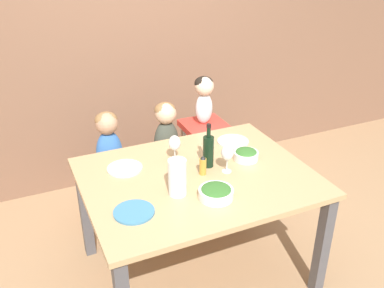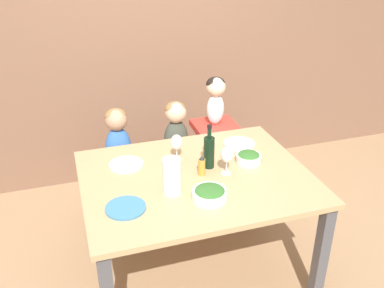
{
  "view_description": "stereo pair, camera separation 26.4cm",
  "coord_description": "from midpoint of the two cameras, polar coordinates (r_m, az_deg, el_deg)",
  "views": [
    {
      "loc": [
        -0.96,
        -2.07,
        2.16
      ],
      "look_at": [
        0.0,
        0.08,
        0.96
      ],
      "focal_mm": 40.0,
      "sensor_mm": 36.0,
      "label": 1
    },
    {
      "loc": [
        -0.72,
        -2.16,
        2.16
      ],
      "look_at": [
        0.0,
        0.08,
        0.96
      ],
      "focal_mm": 40.0,
      "sensor_mm": 36.0,
      "label": 2
    }
  ],
  "objects": [
    {
      "name": "ground_plane",
      "position": [
        3.14,
        2.99,
        -16.5
      ],
      "size": [
        14.0,
        14.0,
        0.0
      ],
      "primitive_type": "plane",
      "color": "#9E7A56"
    },
    {
      "name": "wall_back",
      "position": [
        3.78,
        -4.6,
        14.59
      ],
      "size": [
        10.0,
        0.06,
        2.7
      ],
      "color": "brown",
      "rests_on": "ground_plane"
    },
    {
      "name": "dining_table",
      "position": [
        2.72,
        3.33,
        -6.09
      ],
      "size": [
        1.41,
        1.1,
        0.78
      ],
      "color": "tan",
      "rests_on": "ground_plane"
    },
    {
      "name": "chair_far_left",
      "position": [
        3.44,
        -7.26,
        -4.54
      ],
      "size": [
        0.41,
        0.37,
        0.44
      ],
      "color": "silver",
      "rests_on": "ground_plane"
    },
    {
      "name": "chair_far_center",
      "position": [
        3.53,
        0.09,
        -3.39
      ],
      "size": [
        0.41,
        0.37,
        0.44
      ],
      "color": "silver",
      "rests_on": "ground_plane"
    },
    {
      "name": "chair_right_highchair",
      "position": [
        3.54,
        5.15,
        0.13
      ],
      "size": [
        0.34,
        0.31,
        0.73
      ],
      "color": "silver",
      "rests_on": "ground_plane"
    },
    {
      "name": "person_child_left",
      "position": [
        3.27,
        -7.63,
        0.93
      ],
      "size": [
        0.2,
        0.17,
        0.52
      ],
      "color": "#3366B2",
      "rests_on": "chair_far_left"
    },
    {
      "name": "person_child_center",
      "position": [
        3.36,
        0.08,
        1.99
      ],
      "size": [
        0.2,
        0.17,
        0.52
      ],
      "color": "#3D4238",
      "rests_on": "chair_far_center"
    },
    {
      "name": "person_baby_right",
      "position": [
        3.38,
        5.43,
        6.47
      ],
      "size": [
        0.15,
        0.16,
        0.39
      ],
      "color": "silver",
      "rests_on": "chair_right_highchair"
    },
    {
      "name": "wine_bottle",
      "position": [
        2.71,
        5.09,
        -1.01
      ],
      "size": [
        0.07,
        0.07,
        0.3
      ],
      "color": "black",
      "rests_on": "dining_table"
    },
    {
      "name": "paper_towel_roll",
      "position": [
        2.44,
        0.42,
        -4.43
      ],
      "size": [
        0.1,
        0.1,
        0.22
      ],
      "color": "white",
      "rests_on": "dining_table"
    },
    {
      "name": "wine_glass_near",
      "position": [
        2.64,
        7.55,
        -1.56
      ],
      "size": [
        0.08,
        0.08,
        0.19
      ],
      "color": "white",
      "rests_on": "dining_table"
    },
    {
      "name": "wine_glass_far",
      "position": [
        2.77,
        0.66,
        0.12
      ],
      "size": [
        0.08,
        0.08,
        0.19
      ],
      "color": "white",
      "rests_on": "dining_table"
    },
    {
      "name": "salad_bowl_large",
      "position": [
        2.43,
        5.5,
        -6.68
      ],
      "size": [
        0.2,
        0.2,
        0.07
      ],
      "color": "white",
      "rests_on": "dining_table"
    },
    {
      "name": "salad_bowl_small",
      "position": [
        2.83,
        10.22,
        -1.83
      ],
      "size": [
        0.16,
        0.16,
        0.07
      ],
      "color": "white",
      "rests_on": "dining_table"
    },
    {
      "name": "dinner_plate_front_left",
      "position": [
        2.37,
        -5.68,
        -8.57
      ],
      "size": [
        0.23,
        0.23,
        0.01
      ],
      "color": "teal",
      "rests_on": "dining_table"
    },
    {
      "name": "dinner_plate_back_left",
      "position": [
        2.78,
        -6.09,
        -2.81
      ],
      "size": [
        0.23,
        0.23,
        0.01
      ],
      "color": "silver",
      "rests_on": "dining_table"
    },
    {
      "name": "dinner_plate_back_right",
      "position": [
        3.06,
        8.78,
        -0.01
      ],
      "size": [
        0.23,
        0.23,
        0.01
      ],
      "color": "silver",
      "rests_on": "dining_table"
    },
    {
      "name": "condiment_bottle_hot_sauce",
      "position": [
        2.64,
        4.18,
        -3.04
      ],
      "size": [
        0.04,
        0.04,
        0.13
      ],
      "color": "#BC8E33",
      "rests_on": "dining_table"
    }
  ]
}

